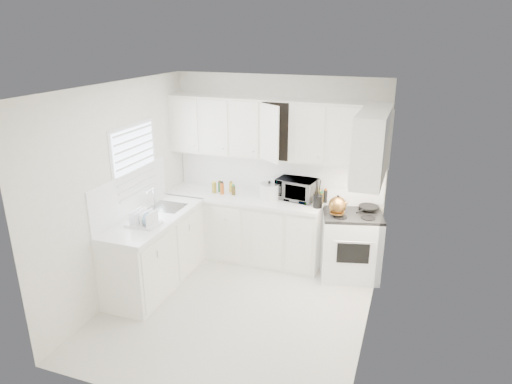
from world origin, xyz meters
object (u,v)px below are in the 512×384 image
at_px(rice_cooker, 269,190).
at_px(stove, 351,236).
at_px(tea_kettle, 338,204).
at_px(utensil_crock, 318,193).
at_px(microwave, 297,187).
at_px(dish_rack, 143,217).

bearing_deg(rice_cooker, stove, -12.69).
relative_size(tea_kettle, utensil_crock, 0.72).
bearing_deg(microwave, stove, -1.75).
height_order(stove, utensil_crock, utensil_crock).
xyz_separation_m(stove, tea_kettle, (-0.18, -0.16, 0.49)).
distance_m(stove, utensil_crock, 0.73).
distance_m(stove, tea_kettle, 0.55).
distance_m(microwave, utensil_crock, 0.41).
xyz_separation_m(microwave, dish_rack, (-1.49, -1.49, -0.07)).
height_order(stove, tea_kettle, tea_kettle).
relative_size(microwave, dish_rack, 1.39).
bearing_deg(utensil_crock, dish_rack, -145.35).
xyz_separation_m(stove, rice_cooker, (-1.15, 0.03, 0.50)).
relative_size(tea_kettle, rice_cooker, 1.08).
relative_size(utensil_crock, dish_rack, 1.04).
bearing_deg(dish_rack, microwave, 44.77).
bearing_deg(dish_rack, stove, 29.91).
height_order(stove, rice_cooker, rice_cooker).
distance_m(microwave, dish_rack, 2.11).
distance_m(rice_cooker, utensil_crock, 0.70).
xyz_separation_m(tea_kettle, microwave, (-0.62, 0.32, 0.06)).
height_order(microwave, utensil_crock, utensil_crock).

